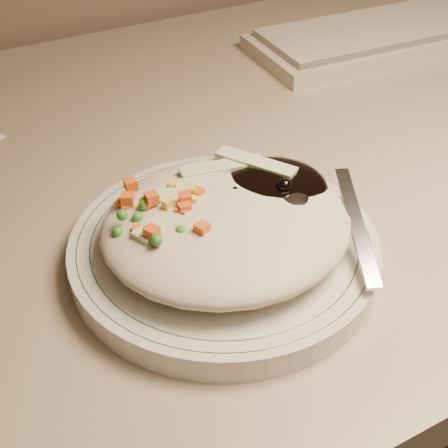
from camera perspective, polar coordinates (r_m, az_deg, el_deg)
name	(u,v)px	position (r m, az deg, el deg)	size (l,w,h in m)	color
desk	(226,284)	(0.77, 0.20, -5.53)	(1.40, 0.70, 0.74)	gray
plate	(224,250)	(0.49, 0.00, -2.38)	(0.24, 0.24, 0.02)	silver
plate_rim	(224,240)	(0.48, 0.00, -1.48)	(0.23, 0.23, 0.00)	#144723
meal	(229,217)	(0.47, 0.51, 0.64)	(0.21, 0.19, 0.05)	#B2A891
keyboard	(395,33)	(0.90, 15.39, 16.51)	(0.40, 0.16, 0.03)	#BAB298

